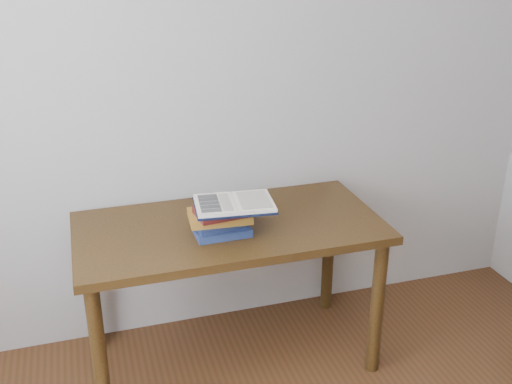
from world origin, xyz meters
name	(u,v)px	position (x,y,z in m)	size (l,w,h in m)	color
room_shell	(374,85)	(-0.08, 0.01, 1.63)	(3.54, 3.54, 2.62)	#B8B3AE
desk	(230,244)	(0.01, 1.38, 0.61)	(1.33, 0.67, 0.71)	#422E10
book_stack	(221,220)	(-0.05, 1.30, 0.78)	(0.27, 0.20, 0.13)	navy
open_book	(234,204)	(0.01, 1.28, 0.85)	(0.35, 0.26, 0.03)	black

